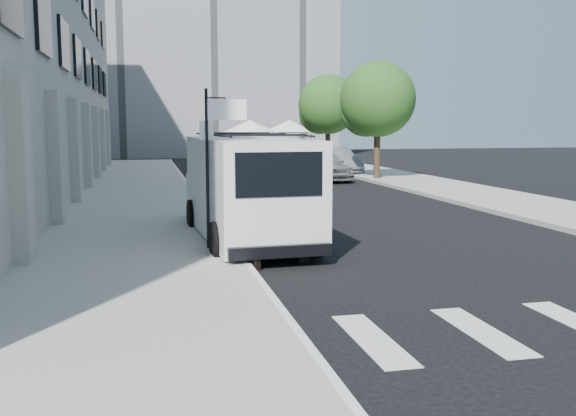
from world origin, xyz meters
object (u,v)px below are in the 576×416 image
businessman (248,223)px  parked_car_a (324,166)px  parked_car_c (292,156)px  cargo_van (246,188)px  suitcase (301,249)px  parked_car_b (334,161)px  briefcase (252,261)px

businessman → parked_car_a: size_ratio=0.39×
businessman → parked_car_c: businessman is taller
businessman → parked_car_a: 19.98m
cargo_van → businessman: bearing=-101.1°
suitcase → parked_car_b: parked_car_b is taller
parked_car_a → parked_car_c: bearing=80.1°
parked_car_b → parked_car_a: bearing=-119.9°
parked_car_a → businessman: bearing=-115.7°
briefcase → parked_car_b: bearing=41.8°
businessman → briefcase: bearing=81.7°
suitcase → parked_car_a: bearing=65.0°
suitcase → parked_car_a: parked_car_a is taller
cargo_van → parked_car_b: (8.31, 20.07, -0.52)m
cargo_van → parked_car_c: size_ratio=1.36×
cargo_van → parked_car_a: (6.51, 16.02, -0.54)m
parked_car_a → parked_car_c: size_ratio=0.89×
cargo_van → suitcase: bearing=-77.8°
businessman → cargo_van: cargo_van is taller
suitcase → cargo_van: size_ratio=0.15×
businessman → briefcase: 0.84m
suitcase → parked_car_b: (7.57, 22.80, 0.51)m
briefcase → parked_car_c: parked_car_c is taller
businessman → parked_car_a: (6.90, 18.75, -0.10)m
businessman → briefcase: size_ratio=3.97×
suitcase → briefcase: bearing=-165.9°
suitcase → cargo_van: cargo_van is taller
parked_car_b → parked_car_c: size_ratio=0.94×
suitcase → cargo_van: bearing=97.3°
businessman → suitcase: (1.13, 0.00, -0.60)m
cargo_van → parked_car_c: (7.35, 26.86, -0.57)m
businessman → parked_car_a: bearing=-118.5°
parked_car_a → parked_car_c: parked_car_a is taller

